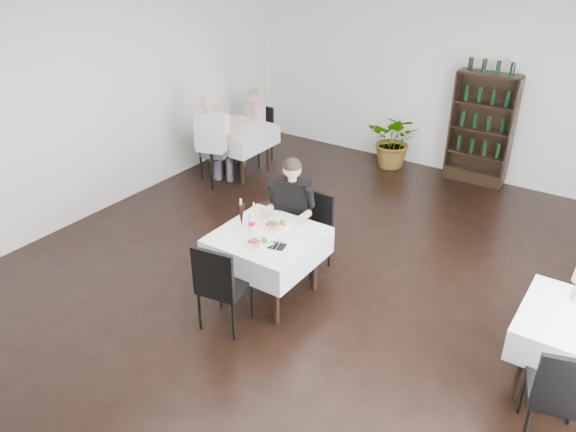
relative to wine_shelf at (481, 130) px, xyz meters
The scene contains 19 objects.
room_shell 4.40m from the wine_shelf, 97.92° to the right, with size 9.00×9.00×9.00m.
wine_shelf is the anchor object (origin of this frame).
main_table 4.41m from the wine_shelf, 101.78° to the right, with size 1.03×1.03×0.77m.
left_table 3.77m from the wine_shelf, 151.20° to the right, with size 0.98×0.98×0.77m.
potted_tree 1.37m from the wine_shelf, behind, with size 0.84×0.73×0.93m, color #1C511B.
main_chair_far 3.65m from the wine_shelf, 103.27° to the right, with size 0.45×0.45×0.93m.
main_chair_near 5.13m from the wine_shelf, 100.62° to the right, with size 0.51×0.51×0.97m.
left_chair_far 3.55m from the wine_shelf, 159.44° to the right, with size 0.44×0.44×0.95m.
left_chair_near 4.13m from the wine_shelf, 144.93° to the right, with size 0.61×0.61×1.00m.
right_chair_near 5.17m from the wine_shelf, 66.06° to the right, with size 0.55×0.55×0.97m.
diner_main 3.88m from the wine_shelf, 104.74° to the right, with size 0.58×0.62×1.39m.
diner_left_far 3.65m from the wine_shelf, 158.80° to the right, with size 0.56×0.59×1.25m.
diner_left_near 4.06m from the wine_shelf, 142.44° to the right, with size 0.63×0.67×1.50m.
plate_far 4.24m from the wine_shelf, 102.48° to the right, with size 0.28×0.28×0.08m.
plate_near 4.62m from the wine_shelf, 100.66° to the right, with size 0.31×0.31×0.08m.
pilsner_dark 4.50m from the wine_shelf, 105.83° to the right, with size 0.08×0.08×0.33m.
pilsner_lager 4.38m from the wine_shelf, 105.05° to the right, with size 0.06×0.06×0.27m.
coke_bottle 4.48m from the wine_shelf, 103.95° to the right, with size 0.07×0.07×0.27m.
napkin_cutlery 4.52m from the wine_shelf, 98.65° to the right, with size 0.21×0.20×0.02m.
Camera 1 is at (2.73, -4.11, 3.68)m, focal length 35.00 mm.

